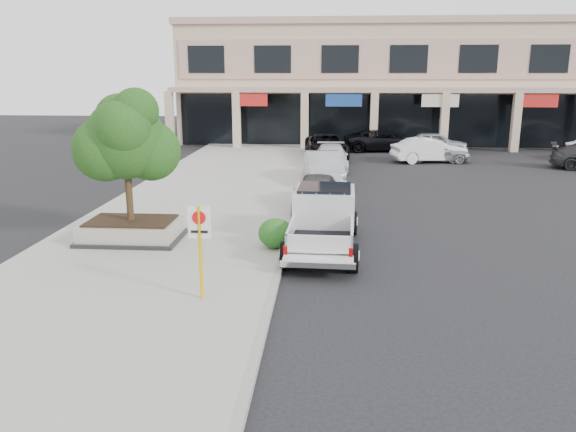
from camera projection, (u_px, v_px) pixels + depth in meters
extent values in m
plane|color=black|center=(334.00, 282.00, 15.02)|extent=(120.00, 120.00, 0.00)
cube|color=gray|center=(187.00, 220.00, 21.19)|extent=(8.00, 52.00, 0.15)
cube|color=gray|center=(291.00, 222.00, 20.91)|extent=(0.20, 52.00, 0.15)
cube|color=#CFAC91|center=(430.00, 85.00, 46.22)|extent=(40.00, 10.00, 9.00)
cube|color=tan|center=(433.00, 25.00, 45.05)|extent=(40.40, 10.40, 0.50)
cube|color=tan|center=(444.00, 90.00, 40.37)|extent=(40.00, 2.20, 0.35)
cube|color=#CFAC91|center=(170.00, 120.00, 41.51)|extent=(0.55, 0.55, 4.20)
cube|color=black|center=(439.00, 121.00, 41.95)|extent=(39.20, 0.08, 3.90)
cube|color=black|center=(132.00, 238.00, 18.34)|extent=(3.20, 2.20, 0.12)
cube|color=gray|center=(132.00, 229.00, 18.27)|extent=(3.00, 2.00, 0.50)
cube|color=black|center=(131.00, 221.00, 18.20)|extent=(2.70, 1.70, 0.06)
cylinder|color=black|center=(129.00, 186.00, 17.92)|extent=(0.22, 0.22, 2.20)
sphere|color=#11360E|center=(125.00, 139.00, 17.55)|extent=(2.50, 2.50, 2.50)
sphere|color=#11360E|center=(151.00, 151.00, 17.89)|extent=(1.90, 1.90, 1.90)
sphere|color=#11360E|center=(120.00, 119.00, 17.91)|extent=(1.60, 1.60, 1.60)
cylinder|color=#E7B00C|center=(201.00, 253.00, 13.29)|extent=(0.09, 0.09, 2.30)
cube|color=white|center=(199.00, 222.00, 13.10)|extent=(0.55, 0.03, 0.78)
cylinder|color=red|center=(199.00, 218.00, 13.04)|extent=(0.32, 0.02, 0.32)
ellipsoid|color=#144616|center=(276.00, 233.00, 17.41)|extent=(1.10, 0.99, 0.93)
imported|color=#333538|center=(316.00, 193.00, 22.73)|extent=(1.96, 4.41, 1.48)
imported|color=#9D9EA4|center=(323.00, 168.00, 28.38)|extent=(2.27, 5.02, 1.60)
imported|color=silver|center=(331.00, 157.00, 32.63)|extent=(1.99, 4.86, 1.41)
imported|color=black|center=(326.00, 146.00, 36.90)|extent=(3.09, 5.97, 1.61)
imported|color=#93969A|center=(437.00, 151.00, 35.42)|extent=(4.26, 2.00, 1.41)
imported|color=white|center=(429.00, 150.00, 35.30)|extent=(4.90, 2.65, 1.53)
imported|color=black|center=(382.00, 140.00, 40.46)|extent=(5.73, 3.11, 1.53)
imported|color=#ADB0B5|center=(436.00, 143.00, 39.24)|extent=(4.49, 2.06, 1.49)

